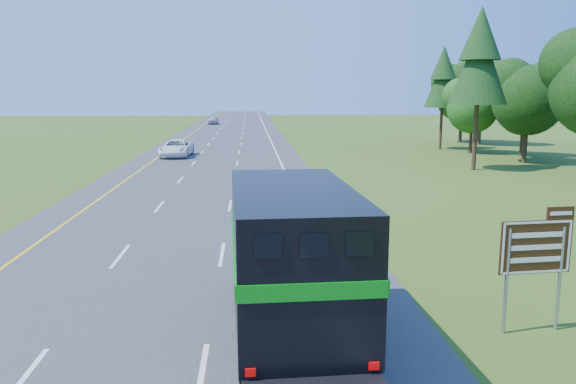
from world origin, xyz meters
name	(u,v)px	position (x,y,z in m)	size (l,w,h in m)	color
road	(217,159)	(0.00, 50.00, 0.02)	(15.00, 260.00, 0.04)	#38383A
lane_markings	(217,159)	(0.00, 50.00, 0.04)	(11.15, 260.00, 0.01)	yellow
horse_truck	(289,255)	(3.81, 12.97, 2.04)	(2.97, 8.57, 3.75)	black
white_suv	(176,148)	(-3.87, 52.40, 0.82)	(2.60, 5.64, 1.57)	white
far_car	(213,120)	(-3.93, 107.10, 0.81)	(1.81, 4.51, 1.54)	#ACADB3
exit_sign	(537,252)	(9.84, 12.79, 2.05)	(1.86, 0.22, 3.16)	gray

